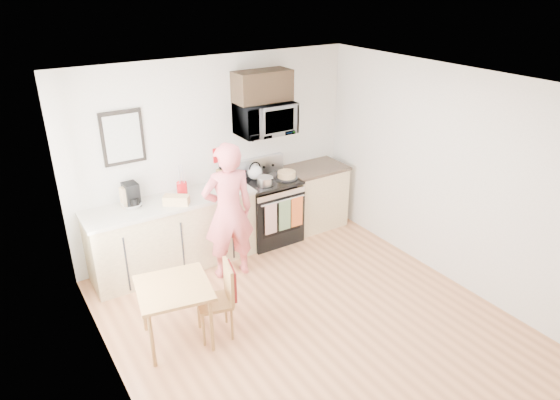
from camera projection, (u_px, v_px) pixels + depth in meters
floor at (315, 327)px, 5.44m from camera, size 4.60×4.60×0.00m
back_wall at (216, 155)px, 6.66m from camera, size 4.00×0.04×2.60m
front_wall at (536, 361)px, 3.13m from camera, size 4.00×0.04×2.60m
left_wall at (114, 283)px, 3.92m from camera, size 0.04×4.60×2.60m
right_wall at (455, 180)px, 5.87m from camera, size 0.04×4.60×2.60m
ceiling at (323, 88)px, 4.36m from camera, size 4.00×4.60×0.04m
window at (89, 215)px, 4.45m from camera, size 0.06×1.40×1.50m
cabinet_left at (173, 235)px, 6.39m from camera, size 2.10×0.60×0.90m
countertop_left at (170, 202)px, 6.20m from camera, size 2.14×0.64×0.04m
cabinet_right at (314, 197)px, 7.48m from camera, size 0.84×0.60×0.90m
countertop_right at (315, 168)px, 7.29m from camera, size 0.88×0.64×0.04m
range at (270, 211)px, 7.08m from camera, size 0.76×0.70×1.16m
microwave at (265, 118)px, 6.61m from camera, size 0.76×0.51×0.42m
upper_cabinet at (262, 86)px, 6.47m from camera, size 0.76×0.35×0.40m
wall_art at (123, 138)px, 5.87m from camera, size 0.50×0.04×0.65m
wall_trivet at (220, 155)px, 6.67m from camera, size 0.20×0.02×0.20m
person at (228, 212)px, 6.05m from camera, size 0.70×0.52×1.76m
dining_table at (174, 293)px, 5.00m from camera, size 0.72×0.72×0.67m
chair at (225, 290)px, 5.16m from camera, size 0.46×0.43×0.83m
knife_block at (222, 176)px, 6.66m from camera, size 0.14×0.16×0.20m
utensil_crock at (182, 183)px, 6.31m from camera, size 0.13×0.13×0.39m
fruit_bowl at (132, 204)px, 6.00m from camera, size 0.26×0.26×0.11m
milk_carton at (125, 197)px, 5.98m from camera, size 0.11×0.11×0.26m
coffee_maker at (132, 195)px, 6.01m from camera, size 0.17×0.25×0.29m
bread_bag at (176, 200)px, 6.07m from camera, size 0.33×0.30×0.11m
cake at (287, 175)px, 6.88m from camera, size 0.31×0.31×0.10m
kettle at (255, 172)px, 6.83m from camera, size 0.20×0.20×0.26m
pot at (265, 181)px, 6.67m from camera, size 0.23×0.35×0.11m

